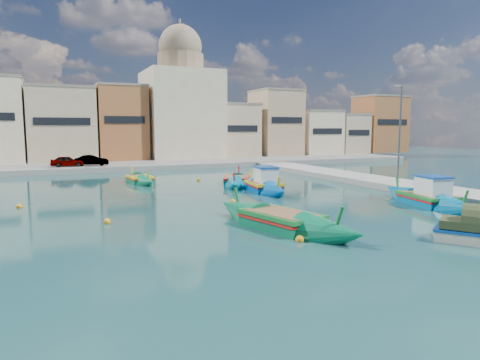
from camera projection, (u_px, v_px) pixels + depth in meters
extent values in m
plane|color=#163D42|center=(215.00, 226.00, 20.99)|extent=(160.00, 160.00, 0.00)
cube|color=gray|center=(470.00, 197.00, 28.21)|extent=(4.00, 70.00, 0.50)
cube|color=gray|center=(119.00, 166.00, 49.98)|extent=(80.00, 8.00, 0.60)
cube|color=#C4AE88|center=(62.00, 125.00, 54.09)|extent=(7.88, 7.44, 8.99)
cube|color=gray|center=(60.00, 88.00, 53.53)|extent=(8.04, 7.59, 0.30)
cube|color=black|center=(63.00, 121.00, 50.62)|extent=(6.30, 0.10, 0.90)
cube|color=#AF6737|center=(121.00, 124.00, 56.40)|extent=(6.17, 6.13, 9.43)
cube|color=gray|center=(120.00, 86.00, 55.81)|extent=(6.29, 6.26, 0.30)
cube|color=black|center=(125.00, 120.00, 53.52)|extent=(4.93, 0.10, 0.90)
cube|color=tan|center=(176.00, 136.00, 60.35)|extent=(7.31, 7.69, 6.05)
cube|color=gray|center=(175.00, 113.00, 59.96)|extent=(7.46, 7.85, 0.30)
cube|color=black|center=(183.00, 134.00, 56.77)|extent=(5.85, 0.10, 0.90)
cube|color=#C4AE88|center=(228.00, 131.00, 63.30)|extent=(7.54, 7.30, 7.41)
cube|color=gray|center=(228.00, 105.00, 62.83)|extent=(7.69, 7.45, 0.30)
cube|color=black|center=(238.00, 129.00, 59.89)|extent=(6.03, 0.10, 0.90)
cube|color=tan|center=(276.00, 124.00, 66.20)|extent=(6.36, 6.97, 9.63)
cube|color=gray|center=(276.00, 91.00, 65.59)|extent=(6.48, 7.11, 0.30)
cube|color=black|center=(287.00, 120.00, 62.93)|extent=(5.09, 0.10, 0.90)
cube|color=beige|center=(315.00, 133.00, 69.16)|extent=(6.63, 6.70, 6.65)
cube|color=gray|center=(316.00, 111.00, 68.74)|extent=(6.76, 6.83, 0.30)
cube|color=black|center=(328.00, 131.00, 66.04)|extent=(5.30, 0.10, 0.90)
cube|color=#C4AE88|center=(344.00, 134.00, 72.02)|extent=(5.08, 7.51, 6.20)
cube|color=gray|center=(345.00, 115.00, 71.62)|extent=(5.18, 7.66, 0.30)
cube|color=black|center=(359.00, 133.00, 68.53)|extent=(4.06, 0.10, 0.90)
cube|color=#AF6737|center=(380.00, 125.00, 73.92)|extent=(7.79, 6.00, 9.33)
cube|color=gray|center=(381.00, 97.00, 73.34)|extent=(7.95, 6.12, 0.30)
cube|color=black|center=(393.00, 122.00, 71.10)|extent=(6.23, 0.10, 0.90)
cube|color=beige|center=(181.00, 115.00, 60.50)|extent=(10.00, 10.00, 12.00)
cylinder|color=#9E8466|center=(180.00, 63.00, 59.63)|extent=(6.40, 6.40, 2.40)
sphere|color=#9E8466|center=(180.00, 47.00, 59.36)|extent=(6.00, 6.00, 6.00)
cylinder|color=#9E8466|center=(180.00, 25.00, 59.01)|extent=(0.30, 0.30, 1.60)
cylinder|color=#595B60|center=(400.00, 138.00, 33.00)|extent=(0.16, 0.16, 8.00)
cylinder|color=#595B60|center=(398.00, 86.00, 32.36)|extent=(1.00, 0.10, 0.10)
cube|color=#595B60|center=(393.00, 87.00, 32.17)|extent=(0.35, 0.15, 0.18)
imported|color=#4C1919|center=(67.00, 161.00, 46.25)|extent=(3.45, 1.46, 1.17)
imported|color=#4C1919|center=(92.00, 160.00, 47.27)|extent=(3.70, 1.61, 1.18)
cube|color=#00679A|center=(427.00, 202.00, 26.62)|extent=(2.64, 3.86, 0.99)
cone|color=#00679A|center=(399.00, 194.00, 29.45)|extent=(2.58, 3.57, 2.54)
cone|color=#00679A|center=(460.00, 210.00, 23.78)|extent=(2.58, 3.57, 2.54)
cube|color=#1A8428|center=(427.00, 195.00, 26.57)|extent=(2.75, 4.06, 0.18)
cube|color=red|center=(427.00, 198.00, 26.59)|extent=(2.75, 3.94, 0.10)
cube|color=olive|center=(427.00, 194.00, 26.56)|extent=(2.28, 3.48, 0.06)
cylinder|color=#1A8428|center=(398.00, 184.00, 29.65)|extent=(0.23, 0.49, 1.08)
cylinder|color=#1A8428|center=(465.00, 199.00, 23.42)|extent=(0.23, 0.49, 1.08)
cube|color=white|center=(433.00, 186.00, 26.00)|extent=(1.71, 2.04, 1.09)
cube|color=#0F47A5|center=(434.00, 177.00, 25.93)|extent=(1.82, 2.18, 0.12)
cube|color=#0053A9|center=(264.00, 188.00, 32.50)|extent=(2.37, 3.41, 1.00)
cone|color=#0053A9|center=(252.00, 183.00, 35.00)|extent=(2.34, 3.19, 2.50)
cone|color=#0053A9|center=(277.00, 193.00, 29.99)|extent=(2.34, 3.19, 2.50)
cube|color=yellow|center=(264.00, 183.00, 32.45)|extent=(2.47, 3.59, 0.18)
cube|color=red|center=(264.00, 185.00, 32.47)|extent=(2.47, 3.48, 0.10)
cube|color=olive|center=(264.00, 182.00, 32.44)|extent=(2.03, 3.08, 0.06)
cylinder|color=yellow|center=(251.00, 175.00, 35.17)|extent=(0.20, 0.49, 1.09)
cylinder|color=yellow|center=(278.00, 184.00, 29.66)|extent=(0.20, 0.49, 1.09)
cube|color=white|center=(266.00, 175.00, 31.93)|extent=(1.58, 1.78, 1.10)
cube|color=#0F47A5|center=(266.00, 167.00, 31.86)|extent=(1.68, 1.90, 0.12)
cube|color=#007D9F|center=(237.00, 182.00, 36.27)|extent=(3.13, 3.65, 0.95)
cone|color=#007D9F|center=(239.00, 178.00, 38.83)|extent=(3.02, 3.45, 2.39)
cone|color=#007D9F|center=(234.00, 186.00, 33.71)|extent=(3.02, 3.45, 2.39)
cube|color=red|center=(237.00, 178.00, 36.23)|extent=(3.28, 3.84, 0.17)
cube|color=#197F33|center=(237.00, 180.00, 36.25)|extent=(3.24, 3.74, 0.09)
cube|color=olive|center=(237.00, 177.00, 36.22)|extent=(2.75, 3.27, 0.06)
cylinder|color=red|center=(239.00, 171.00, 39.01)|extent=(0.33, 0.46, 1.03)
cylinder|color=red|center=(234.00, 178.00, 33.38)|extent=(0.33, 0.46, 1.03)
cube|color=#0B7546|center=(140.00, 181.00, 37.42)|extent=(1.98, 2.79, 0.87)
cone|color=#0B7546|center=(133.00, 178.00, 39.31)|extent=(1.97, 2.63, 2.16)
cone|color=#0B7546|center=(147.00, 183.00, 35.53)|extent=(1.97, 2.63, 2.16)
cube|color=yellow|center=(140.00, 177.00, 37.38)|extent=(2.07, 2.94, 0.16)
cube|color=red|center=(140.00, 178.00, 37.40)|extent=(2.08, 2.85, 0.09)
cube|color=olive|center=(140.00, 176.00, 37.37)|extent=(1.70, 2.53, 0.05)
cylinder|color=yellow|center=(132.00, 171.00, 39.42)|extent=(0.16, 0.42, 0.95)
cylinder|color=yellow|center=(148.00, 177.00, 35.27)|extent=(0.16, 0.42, 0.95)
cube|color=#0A6E46|center=(281.00, 224.00, 20.49)|extent=(3.08, 4.21, 1.11)
cone|color=#0A6E46|center=(241.00, 212.00, 22.92)|extent=(3.00, 3.92, 2.81)
cone|color=#0A6E46|center=(332.00, 235.00, 18.04)|extent=(3.00, 3.92, 2.81)
cube|color=#17752E|center=(281.00, 214.00, 20.43)|extent=(3.21, 4.43, 0.20)
cube|color=red|center=(281.00, 218.00, 20.45)|extent=(3.20, 4.30, 0.11)
cube|color=olive|center=(281.00, 212.00, 20.42)|extent=(2.67, 3.79, 0.07)
cylinder|color=#17752E|center=(237.00, 198.00, 23.08)|extent=(0.28, 0.55, 1.21)
cylinder|color=#17752E|center=(339.00, 220.00, 17.71)|extent=(0.28, 0.55, 1.21)
cube|color=beige|center=(473.00, 239.00, 17.96)|extent=(2.86, 3.19, 0.71)
cube|color=#0F47A5|center=(473.00, 231.00, 17.92)|extent=(2.95, 3.30, 0.12)
cube|color=#2D381E|center=(474.00, 225.00, 17.88)|extent=(2.63, 2.90, 0.35)
cylinder|color=#2D381E|center=(474.00, 221.00, 17.86)|extent=(1.92, 2.41, 0.61)
sphere|color=orange|center=(107.00, 222.00, 21.53)|extent=(0.36, 0.36, 0.36)
sphere|color=orange|center=(233.00, 202.00, 27.36)|extent=(0.36, 0.36, 0.36)
sphere|color=orange|center=(199.00, 180.00, 39.06)|extent=(0.36, 0.36, 0.36)
sphere|color=orange|center=(20.00, 207.00, 25.68)|extent=(0.36, 0.36, 0.36)
sphere|color=orange|center=(407.00, 198.00, 29.00)|extent=(0.36, 0.36, 0.36)
sphere|color=orange|center=(300.00, 240.00, 18.09)|extent=(0.36, 0.36, 0.36)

